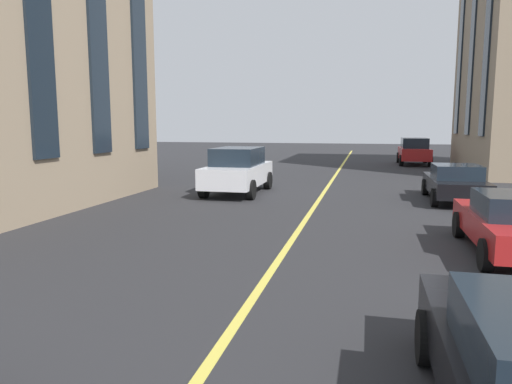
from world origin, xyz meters
name	(u,v)px	position (x,y,z in m)	size (l,w,h in m)	color
lane_centre_line	(300,227)	(20.00, 0.00, 0.00)	(80.00, 0.16, 0.01)	#D8C64C
car_red_mid	(414,151)	(42.59, -4.90, 0.97)	(4.70, 2.14, 1.88)	#B21E1E
car_black_parked_a	(455,182)	(25.80, -4.90, 0.70)	(4.40, 1.95, 1.37)	black
car_white_oncoming	(238,170)	(25.99, 3.44, 0.97)	(4.70, 2.14, 1.88)	silver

